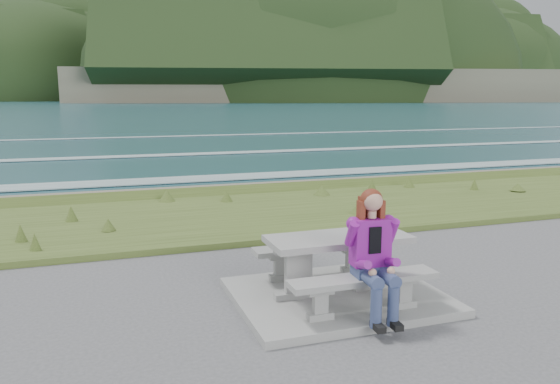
# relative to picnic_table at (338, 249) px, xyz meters

# --- Properties ---
(concrete_slab) EXTENTS (2.60, 2.10, 0.10)m
(concrete_slab) POSITION_rel_picnic_table_xyz_m (-0.00, 0.00, -0.63)
(concrete_slab) COLOR gray
(concrete_slab) RESTS_ON ground
(picnic_table) EXTENTS (1.80, 0.75, 0.75)m
(picnic_table) POSITION_rel_picnic_table_xyz_m (0.00, 0.00, 0.00)
(picnic_table) COLOR gray
(picnic_table) RESTS_ON concrete_slab
(bench_landward) EXTENTS (1.80, 0.35, 0.45)m
(bench_landward) POSITION_rel_picnic_table_xyz_m (0.00, -0.70, -0.23)
(bench_landward) COLOR gray
(bench_landward) RESTS_ON concrete_slab
(bench_seaward) EXTENTS (1.80, 0.35, 0.45)m
(bench_seaward) POSITION_rel_picnic_table_xyz_m (0.00, 0.70, -0.23)
(bench_seaward) COLOR gray
(bench_seaward) RESTS_ON concrete_slab
(grass_verge) EXTENTS (160.00, 4.50, 0.22)m
(grass_verge) POSITION_rel_picnic_table_xyz_m (-0.00, 5.00, -0.68)
(grass_verge) COLOR #3D501E
(grass_verge) RESTS_ON ground
(shore_drop) EXTENTS (160.00, 0.80, 2.20)m
(shore_drop) POSITION_rel_picnic_table_xyz_m (-0.00, 7.90, -0.68)
(shore_drop) COLOR #6A614F
(shore_drop) RESTS_ON ground
(ocean) EXTENTS (1600.00, 1600.00, 0.09)m
(ocean) POSITION_rel_picnic_table_xyz_m (-0.00, 25.09, -2.42)
(ocean) COLOR #1E4B56
(ocean) RESTS_ON ground
(headland_range) EXTENTS (729.83, 363.95, 185.02)m
(headland_range) POSITION_rel_picnic_table_xyz_m (190.42, 398.41, 9.22)
(headland_range) COLOR #6A614F
(headland_range) RESTS_ON ground
(seated_woman) EXTENTS (0.46, 0.76, 1.46)m
(seated_woman) POSITION_rel_picnic_table_xyz_m (0.07, -0.84, -0.05)
(seated_woman) COLOR navy
(seated_woman) RESTS_ON concrete_slab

